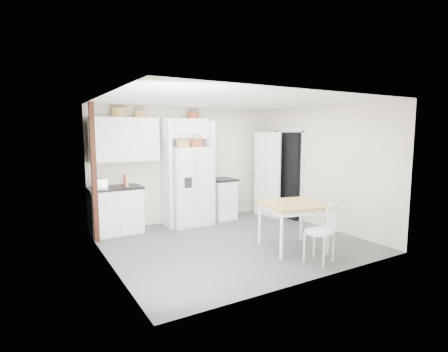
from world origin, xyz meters
TOP-DOWN VIEW (x-y plane):
  - floor at (0.00, 0.00)m, footprint 4.50×4.50m
  - ceiling at (0.00, 0.00)m, footprint 4.50×4.50m
  - wall_back at (0.00, 2.00)m, footprint 4.50×0.00m
  - wall_left at (-2.25, 0.00)m, footprint 0.00×4.00m
  - wall_right at (2.25, 0.00)m, footprint 0.00×4.00m
  - refrigerator at (-0.15, 1.60)m, footprint 0.89×0.72m
  - base_cab_left at (-1.76, 1.70)m, footprint 1.00×0.63m
  - base_cab_right at (0.74, 1.70)m, footprint 0.52×0.63m
  - dining_table at (0.70, -0.84)m, footprint 1.19×1.19m
  - windsor_chair at (0.63, -1.55)m, footprint 0.60×0.57m
  - counter_left at (-1.76, 1.70)m, footprint 1.04×0.67m
  - counter_right at (0.74, 1.70)m, footprint 0.56×0.67m
  - toaster at (-2.04, 1.64)m, footprint 0.28×0.19m
  - cookbook_red at (-1.56, 1.62)m, footprint 0.05×0.16m
  - cookbook_cream at (-1.54, 1.62)m, footprint 0.04×0.16m
  - basket_upper_b at (-1.59, 1.83)m, footprint 0.32×0.32m
  - basket_upper_c at (-1.16, 1.83)m, footprint 0.24×0.24m
  - basket_bridge_b at (0.07, 1.83)m, footprint 0.26×0.26m
  - basket_fridge_a at (-0.33, 1.50)m, footprint 0.29×0.29m
  - basket_fridge_b at (-0.01, 1.50)m, footprint 0.30×0.30m
  - upper_cabinet at (-1.50, 1.83)m, footprint 1.40×0.34m
  - bridge_cabinet at (-0.15, 1.83)m, footprint 1.12×0.34m
  - fridge_panel_left at (-0.66, 1.70)m, footprint 0.08×0.60m
  - fridge_panel_right at (0.36, 1.70)m, footprint 0.08×0.60m
  - trim_post at (-2.20, 1.35)m, footprint 0.09×0.09m
  - doorway_void at (2.16, 1.00)m, footprint 0.18×0.85m
  - door_slab at (1.80, 1.33)m, footprint 0.21×0.79m

SIDE VIEW (x-z plane):
  - floor at x=0.00m, z-range 0.00..0.00m
  - dining_table at x=0.70m, z-range 0.00..0.83m
  - base_cab_right at x=0.74m, z-range 0.00..0.92m
  - base_cab_left at x=-1.76m, z-range 0.00..0.92m
  - windsor_chair at x=0.63m, z-range 0.00..0.99m
  - refrigerator at x=-0.15m, z-range 0.00..1.73m
  - counter_right at x=0.74m, z-range 0.92..0.96m
  - counter_left at x=-1.76m, z-range 0.92..0.96m
  - doorway_void at x=2.16m, z-range 0.00..2.05m
  - door_slab at x=1.80m, z-range 0.00..2.05m
  - toaster at x=-2.04m, z-range 0.96..1.14m
  - cookbook_cream at x=-1.54m, z-range 0.96..1.20m
  - cookbook_red at x=-1.56m, z-range 0.96..1.20m
  - fridge_panel_left at x=-0.66m, z-range 0.00..2.30m
  - fridge_panel_right at x=0.36m, z-range 0.00..2.30m
  - wall_back at x=0.00m, z-range -0.95..3.55m
  - wall_left at x=-2.25m, z-range -0.70..3.30m
  - wall_right at x=2.25m, z-range -0.70..3.30m
  - trim_post at x=-2.20m, z-range 0.00..2.60m
  - basket_fridge_a at x=-0.33m, z-range 1.73..1.89m
  - basket_fridge_b at x=-0.01m, z-range 1.73..1.89m
  - upper_cabinet at x=-1.50m, z-range 1.45..2.35m
  - bridge_cabinet at x=-0.15m, z-range 1.90..2.35m
  - basket_upper_c at x=-1.16m, z-range 2.35..2.49m
  - basket_bridge_b at x=0.07m, z-range 2.35..2.50m
  - basket_upper_b at x=-1.59m, z-range 2.35..2.54m
  - ceiling at x=0.00m, z-range 2.60..2.60m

